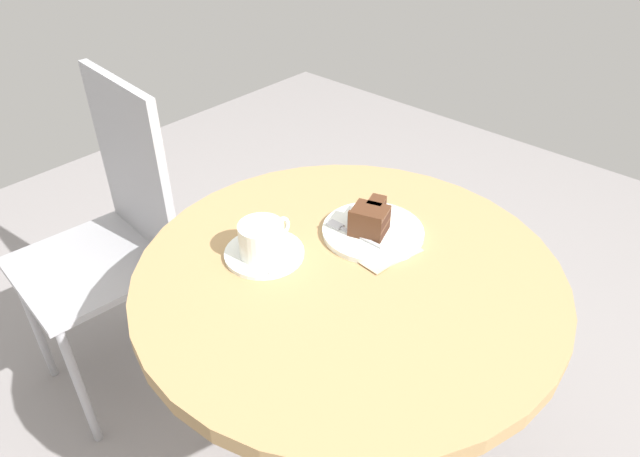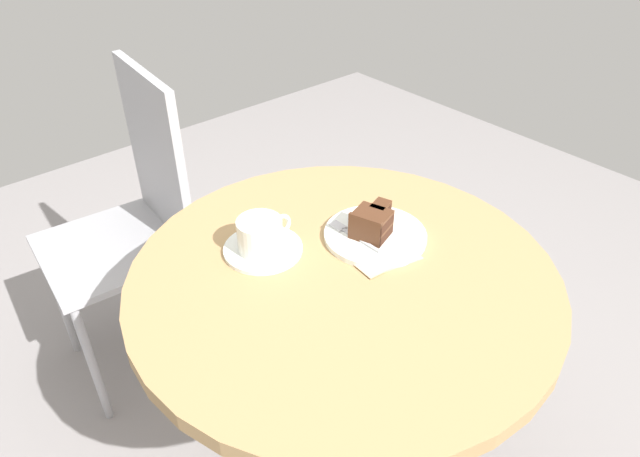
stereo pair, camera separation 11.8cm
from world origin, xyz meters
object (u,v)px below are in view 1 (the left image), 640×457
at_px(teaspoon, 281,265).
at_px(cake_plate, 373,231).
at_px(saucer, 264,253).
at_px(napkin, 379,248).
at_px(cake_slice, 370,219).
at_px(fork, 348,231).
at_px(coffee_cup, 262,238).
at_px(cafe_chair, 114,223).

height_order(teaspoon, cake_plate, teaspoon).
bearing_deg(saucer, teaspoon, -99.99).
relative_size(teaspoon, napkin, 0.60).
bearing_deg(teaspoon, napkin, 140.81).
distance_m(cake_slice, fork, 0.05).
bearing_deg(fork, coffee_cup, 62.28).
bearing_deg(coffee_cup, teaspoon, -95.81).
bearing_deg(coffee_cup, saucer, 24.66).
bearing_deg(napkin, cafe_chair, 106.17).
distance_m(fork, napkin, 0.08).
relative_size(teaspoon, cake_slice, 0.86).
distance_m(napkin, cafe_chair, 0.78).
distance_m(coffee_cup, cafe_chair, 0.61).
xyz_separation_m(cake_plate, napkin, (-0.03, -0.04, -0.00)).
distance_m(teaspoon, cake_slice, 0.22).
distance_m(saucer, cake_plate, 0.24).
distance_m(coffee_cup, napkin, 0.24).
height_order(saucer, teaspoon, teaspoon).
bearing_deg(cafe_chair, cake_plate, 25.09).
relative_size(coffee_cup, teaspoon, 1.30).
height_order(saucer, napkin, saucer).
height_order(cake_plate, napkin, cake_plate).
bearing_deg(cafe_chair, fork, 22.47).
bearing_deg(cake_slice, coffee_cup, 151.03).
distance_m(coffee_cup, cake_slice, 0.24).
xyz_separation_m(fork, napkin, (0.01, -0.08, -0.01)).
bearing_deg(teaspoon, cafe_chair, -98.05).
xyz_separation_m(cake_slice, fork, (-0.04, 0.03, -0.03)).
relative_size(cake_slice, napkin, 0.70).
bearing_deg(napkin, teaspoon, 151.26).
bearing_deg(cake_slice, teaspoon, 165.05).
distance_m(cake_plate, cake_slice, 0.04).
xyz_separation_m(cake_plate, cake_slice, (-0.01, 0.00, 0.03)).
bearing_deg(cake_slice, cafe_chair, 109.12).
bearing_deg(fork, cake_slice, -129.54).
bearing_deg(teaspoon, coffee_cup, -106.26).
bearing_deg(cafe_chair, cake_slice, 24.62).
distance_m(teaspoon, cake_plate, 0.23).
xyz_separation_m(teaspoon, cake_plate, (0.22, -0.06, -0.00)).
bearing_deg(saucer, fork, -27.81).
bearing_deg(cafe_chair, teaspoon, 7.91).
distance_m(coffee_cup, cake_plate, 0.25).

